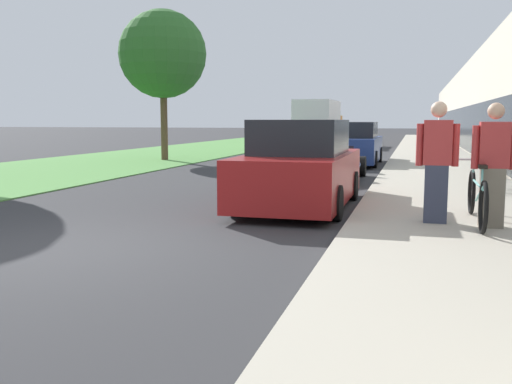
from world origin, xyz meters
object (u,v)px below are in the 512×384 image
(parked_sedan_curbside, at_px, (300,168))
(person_rider, at_px, (493,165))
(moving_truck, at_px, (319,123))
(parked_sedan_far, at_px, (354,145))
(person_bystander, at_px, (437,162))
(cruiser_bike_nearest, at_px, (486,170))
(cruiser_bike_farthest, at_px, (481,158))
(bike_rack_hoop, at_px, (501,169))
(cruiser_bike_middle, at_px, (487,163))
(vintage_roadster_curbside, at_px, (331,166))
(tandem_bicycle, at_px, (477,197))
(street_tree_far, at_px, (163,54))

(parked_sedan_curbside, bearing_deg, person_rider, -30.36)
(person_rider, height_order, parked_sedan_curbside, person_rider)
(moving_truck, bearing_deg, parked_sedan_far, -76.04)
(person_bystander, bearing_deg, cruiser_bike_nearest, 75.89)
(moving_truck, bearing_deg, cruiser_bike_farthest, -66.32)
(cruiser_bike_nearest, distance_m, moving_truck, 24.75)
(cruiser_bike_farthest, bearing_deg, bike_rack_hoop, -92.30)
(person_bystander, bearing_deg, parked_sedan_curbside, 145.26)
(cruiser_bike_nearest, bearing_deg, parked_sedan_curbside, -137.16)
(parked_sedan_curbside, height_order, parked_sedan_far, parked_sedan_curbside)
(person_rider, xyz_separation_m, cruiser_bike_nearest, (0.51, 5.28, -0.49))
(cruiser_bike_middle, xyz_separation_m, parked_sedan_far, (-4.08, 5.04, 0.21))
(cruiser_bike_nearest, height_order, parked_sedan_curbside, parked_sedan_curbside)
(cruiser_bike_middle, xyz_separation_m, moving_truck, (-8.05, 21.01, 0.95))
(person_bystander, height_order, vintage_roadster_curbside, person_bystander)
(parked_sedan_far, bearing_deg, cruiser_bike_middle, -50.99)
(bike_rack_hoop, xyz_separation_m, cruiser_bike_farthest, (0.24, 5.99, -0.13))
(bike_rack_hoop, relative_size, moving_truck, 0.12)
(person_bystander, distance_m, vintage_roadster_curbside, 7.36)
(person_rider, xyz_separation_m, moving_truck, (-7.25, 28.75, 0.45))
(bike_rack_hoop, relative_size, vintage_roadster_curbside, 0.20)
(parked_sedan_curbside, relative_size, moving_truck, 0.60)
(parked_sedan_curbside, bearing_deg, bike_rack_hoop, 30.84)
(vintage_roadster_curbside, height_order, parked_sedan_far, parked_sedan_far)
(bike_rack_hoop, bearing_deg, person_rider, -99.15)
(bike_rack_hoop, height_order, cruiser_bike_nearest, cruiser_bike_nearest)
(parked_sedan_curbside, distance_m, moving_truck, 27.21)
(person_rider, relative_size, bike_rack_hoop, 2.11)
(person_rider, height_order, bike_rack_hoop, person_rider)
(cruiser_bike_middle, bearing_deg, tandem_bicycle, -97.38)
(tandem_bicycle, relative_size, cruiser_bike_farthest, 1.45)
(person_bystander, bearing_deg, bike_rack_hoop, 70.12)
(person_rider, distance_m, vintage_roadster_curbside, 7.83)
(parked_sedan_far, bearing_deg, vintage_roadster_curbside, -90.33)
(moving_truck, bearing_deg, vintage_roadster_curbside, -79.72)
(tandem_bicycle, bearing_deg, cruiser_bike_farthest, 83.77)
(tandem_bicycle, height_order, bike_rack_hoop, tandem_bicycle)
(cruiser_bike_nearest, relative_size, cruiser_bike_middle, 1.09)
(person_rider, relative_size, cruiser_bike_nearest, 0.95)
(person_rider, xyz_separation_m, parked_sedan_curbside, (-3.17, 1.86, -0.26))
(street_tree_far, bearing_deg, person_rider, -49.41)
(tandem_bicycle, height_order, cruiser_bike_nearest, cruiser_bike_nearest)
(parked_sedan_far, bearing_deg, street_tree_far, 179.30)
(tandem_bicycle, distance_m, cruiser_bike_nearest, 5.03)
(street_tree_far, bearing_deg, parked_sedan_curbside, -54.50)
(cruiser_bike_farthest, xyz_separation_m, parked_sedan_far, (-4.19, 2.64, 0.22))
(parked_sedan_curbside, distance_m, street_tree_far, 14.00)
(tandem_bicycle, height_order, parked_sedan_far, parked_sedan_far)
(bike_rack_hoop, relative_size, parked_sedan_far, 0.18)
(cruiser_bike_nearest, bearing_deg, cruiser_bike_farthest, 85.36)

